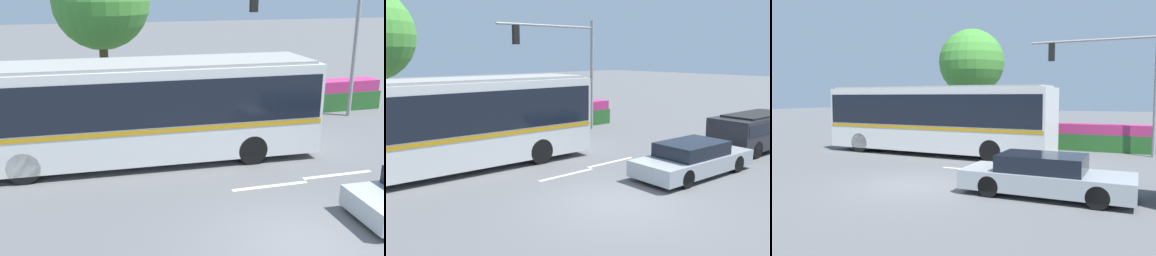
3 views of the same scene
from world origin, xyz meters
The scene contains 7 objects.
ground_plane centered at (0.00, 0.00, 0.00)m, with size 140.00×140.00×0.00m, color #5B5B5E.
city_bus centered at (-2.52, 6.30, 1.92)m, with size 11.64×3.07×3.38m.
traffic_light_pole centered at (5.80, 9.46, 4.07)m, with size 6.04×0.24×6.07m.
flowering_hedge centered at (4.90, 10.67, 0.70)m, with size 9.38×1.00×1.43m.
street_tree_left centered at (-3.30, 12.77, 5.10)m, with size 4.29×4.29×7.27m.
lane_stripe_near centered at (3.02, 3.36, 0.01)m, with size 2.40×0.16×0.01m, color silver.
lane_stripe_mid centered at (0.60, 3.12, 0.01)m, with size 2.40×0.16×0.01m, color silver.
Camera 1 is at (-5.01, -8.45, 5.71)m, focal length 43.20 mm.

